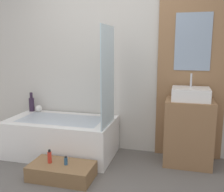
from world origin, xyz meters
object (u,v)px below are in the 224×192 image
object	(u,v)px
vase_round_light	(39,108)
vase_tall_dark	(32,104)
bathtub	(62,137)
bottle_soap_primary	(50,157)
sink	(191,94)
wooden_step_bench	(62,171)
bottle_soap_secondary	(66,161)

from	to	relation	value
vase_round_light	vase_tall_dark	bearing A→B (deg)	174.84
bathtub	bottle_soap_primary	distance (m)	0.65
sink	vase_tall_dark	size ratio (longest dim) A/B	1.56
sink	vase_round_light	bearing A→B (deg)	176.30
wooden_step_bench	vase_round_light	size ratio (longest dim) A/B	7.26
sink	bathtub	bearing A→B (deg)	-174.81
vase_tall_dark	vase_round_light	world-z (taller)	vase_tall_dark
bathtub	bottle_soap_primary	xyz separation A→B (m)	(0.15, -0.63, -0.01)
vase_round_light	bottle_soap_primary	xyz separation A→B (m)	(0.66, -0.92, -0.32)
vase_round_light	bottle_soap_secondary	size ratio (longest dim) A/B	1.01
wooden_step_bench	bathtub	bearing A→B (deg)	115.19
wooden_step_bench	sink	bearing A→B (deg)	29.25
bathtub	vase_round_light	distance (m)	0.66
wooden_step_bench	bottle_soap_secondary	world-z (taller)	bottle_soap_secondary
wooden_step_bench	bottle_soap_secondary	size ratio (longest dim) A/B	7.32
bottle_soap_secondary	wooden_step_bench	bearing A→B (deg)	180.00
vase_tall_dark	bottle_soap_secondary	size ratio (longest dim) A/B	2.90
bathtub	vase_round_light	world-z (taller)	vase_round_light
sink	bottle_soap_primary	bearing A→B (deg)	-153.12
wooden_step_bench	vase_round_light	bearing A→B (deg)	131.14
wooden_step_bench	sink	xyz separation A→B (m)	(1.40, 0.78, 0.83)
sink	bottle_soap_primary	world-z (taller)	sink
vase_tall_dark	bottle_soap_primary	bearing A→B (deg)	-49.99
bathtub	vase_round_light	bearing A→B (deg)	149.94
bottle_soap_primary	bottle_soap_secondary	xyz separation A→B (m)	(0.20, 0.00, -0.03)
sink	bottle_soap_secondary	xyz separation A→B (m)	(-1.34, -0.78, -0.70)
vase_tall_dark	vase_round_light	bearing A→B (deg)	-5.16
vase_tall_dark	wooden_step_bench	bearing A→B (deg)	-45.12
bathtub	sink	size ratio (longest dim) A/B	3.21
vase_tall_dark	vase_round_light	xyz separation A→B (m)	(0.12, -0.01, -0.07)
vase_tall_dark	bottle_soap_primary	size ratio (longest dim) A/B	1.84
sink	vase_tall_dark	world-z (taller)	sink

